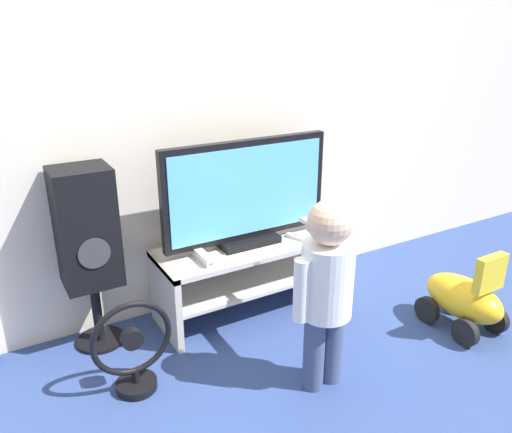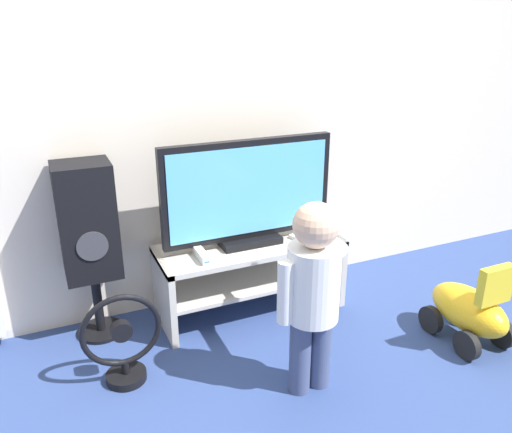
{
  "view_description": "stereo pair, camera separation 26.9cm",
  "coord_description": "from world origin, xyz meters",
  "px_view_note": "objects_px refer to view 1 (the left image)",
  "views": [
    {
      "loc": [
        -1.29,
        -2.1,
        1.61
      ],
      "look_at": [
        0.0,
        0.13,
        0.63
      ],
      "focal_mm": 35.0,
      "sensor_mm": 36.0,
      "label": 1
    },
    {
      "loc": [
        -1.05,
        -2.22,
        1.61
      ],
      "look_at": [
        0.0,
        0.13,
        0.63
      ],
      "focal_mm": 35.0,
      "sensor_mm": 36.0,
      "label": 2
    }
  ],
  "objects_px": {
    "remote_primary": "(296,237)",
    "ride_on_toy": "(464,298)",
    "child": "(326,280)",
    "television": "(247,194)",
    "floor_fan": "(133,351)",
    "speaker_tower": "(87,233)",
    "game_console": "(203,257)"
  },
  "relations": [
    {
      "from": "television",
      "to": "floor_fan",
      "type": "xyz_separation_m",
      "value": [
        -0.81,
        -0.37,
        -0.52
      ]
    },
    {
      "from": "television",
      "to": "remote_primary",
      "type": "relative_size",
      "value": 7.57
    },
    {
      "from": "child",
      "to": "ride_on_toy",
      "type": "xyz_separation_m",
      "value": [
        0.97,
        -0.03,
        -0.36
      ]
    },
    {
      "from": "remote_primary",
      "to": "game_console",
      "type": "bearing_deg",
      "value": 179.96
    },
    {
      "from": "floor_fan",
      "to": "child",
      "type": "bearing_deg",
      "value": -26.51
    },
    {
      "from": "floor_fan",
      "to": "ride_on_toy",
      "type": "xyz_separation_m",
      "value": [
        1.76,
        -0.42,
        -0.02
      ]
    },
    {
      "from": "speaker_tower",
      "to": "floor_fan",
      "type": "relative_size",
      "value": 2.1
    },
    {
      "from": "television",
      "to": "ride_on_toy",
      "type": "height_order",
      "value": "television"
    },
    {
      "from": "speaker_tower",
      "to": "ride_on_toy",
      "type": "xyz_separation_m",
      "value": [
        1.82,
        -0.89,
        -0.46
      ]
    },
    {
      "from": "ride_on_toy",
      "to": "floor_fan",
      "type": "bearing_deg",
      "value": 166.48
    },
    {
      "from": "television",
      "to": "child",
      "type": "xyz_separation_m",
      "value": [
        -0.02,
        -0.77,
        -0.18
      ]
    },
    {
      "from": "child",
      "to": "ride_on_toy",
      "type": "relative_size",
      "value": 1.87
    },
    {
      "from": "child",
      "to": "floor_fan",
      "type": "distance_m",
      "value": 0.95
    },
    {
      "from": "game_console",
      "to": "speaker_tower",
      "type": "distance_m",
      "value": 0.61
    },
    {
      "from": "television",
      "to": "child",
      "type": "height_order",
      "value": "television"
    },
    {
      "from": "television",
      "to": "floor_fan",
      "type": "distance_m",
      "value": 1.03
    },
    {
      "from": "remote_primary",
      "to": "ride_on_toy",
      "type": "distance_m",
      "value": 1.0
    },
    {
      "from": "child",
      "to": "remote_primary",
      "type": "bearing_deg",
      "value": 65.72
    },
    {
      "from": "floor_fan",
      "to": "ride_on_toy",
      "type": "distance_m",
      "value": 1.81
    },
    {
      "from": "floor_fan",
      "to": "television",
      "type": "bearing_deg",
      "value": 24.65
    },
    {
      "from": "remote_primary",
      "to": "television",
      "type": "bearing_deg",
      "value": 161.65
    },
    {
      "from": "remote_primary",
      "to": "speaker_tower",
      "type": "relative_size",
      "value": 0.14
    },
    {
      "from": "game_console",
      "to": "floor_fan",
      "type": "bearing_deg",
      "value": -150.33
    },
    {
      "from": "remote_primary",
      "to": "child",
      "type": "relative_size",
      "value": 0.14
    },
    {
      "from": "television",
      "to": "remote_primary",
      "type": "height_order",
      "value": "television"
    },
    {
      "from": "speaker_tower",
      "to": "floor_fan",
      "type": "height_order",
      "value": "speaker_tower"
    },
    {
      "from": "television",
      "to": "game_console",
      "type": "height_order",
      "value": "television"
    },
    {
      "from": "floor_fan",
      "to": "ride_on_toy",
      "type": "bearing_deg",
      "value": -13.52
    },
    {
      "from": "remote_primary",
      "to": "ride_on_toy",
      "type": "relative_size",
      "value": 0.27
    },
    {
      "from": "child",
      "to": "ride_on_toy",
      "type": "height_order",
      "value": "child"
    },
    {
      "from": "child",
      "to": "floor_fan",
      "type": "height_order",
      "value": "child"
    },
    {
      "from": "television",
      "to": "floor_fan",
      "type": "relative_size",
      "value": 2.16
    }
  ]
}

